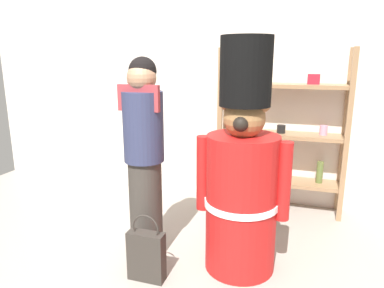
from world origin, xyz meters
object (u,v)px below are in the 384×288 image
person_shopper (144,156)px  merchandise_shelf (281,133)px  shopping_bag (146,255)px  teddy_bear_guard (242,178)px

person_shopper → merchandise_shelf: bearing=54.6°
person_shopper → shopping_bag: 0.76m
person_shopper → shopping_bag: (0.14, -0.31, -0.68)m
merchandise_shelf → shopping_bag: bearing=-116.2°
person_shopper → teddy_bear_guard: bearing=5.6°
merchandise_shelf → person_shopper: 1.67m
teddy_bear_guard → person_shopper: teddy_bear_guard is taller
teddy_bear_guard → shopping_bag: bearing=-148.5°
teddy_bear_guard → person_shopper: 0.79m
teddy_bear_guard → shopping_bag: (-0.64, -0.39, -0.55)m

